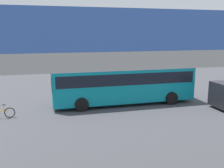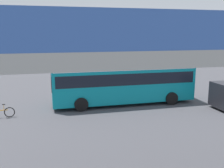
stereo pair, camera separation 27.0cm
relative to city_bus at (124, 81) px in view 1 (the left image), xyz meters
The scene contains 7 objects.
ground 2.23m from the city_bus, 150.15° to the right, with size 80.00×80.00×0.00m, color #424247.
city_bus is the anchor object (origin of this frame).
bicycle_orange 9.44m from the city_bus, ahead, with size 1.77×0.44×0.96m.
traffic_sign 4.01m from the city_bus, 99.49° to the right, with size 0.08×0.60×2.80m.
lane_dash_leftmost 6.09m from the city_bus, 150.36° to the right, with size 2.00×0.20×0.01m, color silver.
lane_dash_left 3.58m from the city_bus, 109.83° to the right, with size 2.00×0.20×0.01m, color silver.
lane_dash_centre 4.53m from the city_bus, 43.99° to the right, with size 2.00×0.20×0.01m, color silver.
Camera 1 is at (7.27, 20.25, 5.77)m, focal length 41.24 mm.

